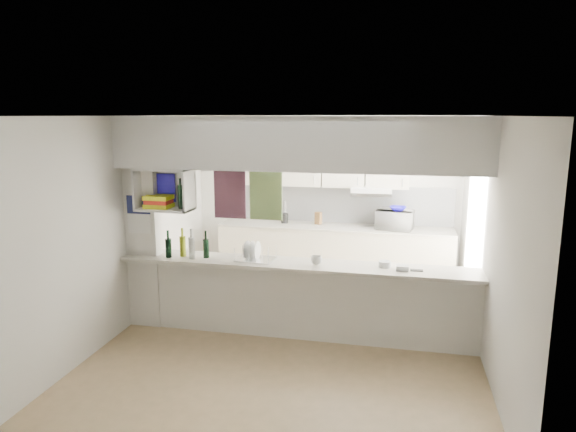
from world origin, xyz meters
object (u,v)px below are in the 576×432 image
(microwave, at_px, (395,220))
(bowl, at_px, (398,209))
(dish_rack, at_px, (255,252))
(wine_bottles, at_px, (187,247))

(microwave, xyz_separation_m, bowl, (0.04, -0.04, 0.18))
(bowl, bearing_deg, dish_rack, -129.14)
(microwave, xyz_separation_m, wine_bottles, (-2.42, -2.12, -0.02))
(bowl, relative_size, dish_rack, 0.54)
(microwave, relative_size, bowl, 2.14)
(microwave, distance_m, dish_rack, 2.59)
(dish_rack, distance_m, wine_bottles, 0.83)
(dish_rack, bearing_deg, microwave, 56.71)
(bowl, relative_size, wine_bottles, 0.47)
(bowl, bearing_deg, microwave, 133.68)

